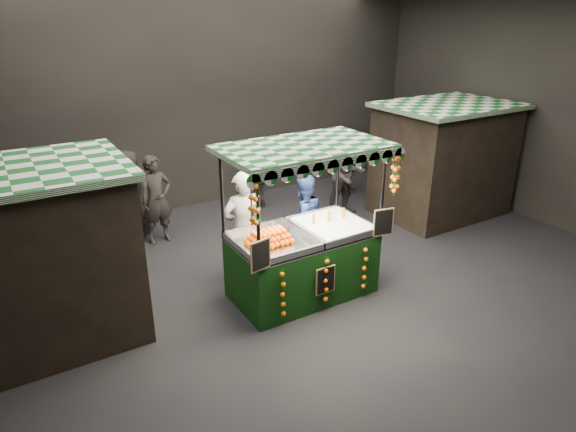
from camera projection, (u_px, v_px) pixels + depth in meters
ground at (323, 287)px, 8.76m from camera, size 12.00×12.00×0.00m
market_hall at (329, 92)px, 7.47m from camera, size 12.10×10.10×5.05m
neighbour_stall_left at (26, 259)px, 6.93m from camera, size 3.00×2.20×2.60m
neighbour_stall_right at (443, 159)px, 11.56m from camera, size 3.00×2.20×2.60m
juice_stall at (304, 251)px, 8.24m from camera, size 2.70×1.59×2.62m
vendor_grey at (243, 228)px, 8.61m from camera, size 0.76×0.52×2.05m
vendor_blue at (303, 220)px, 9.33m from camera, size 0.86×0.68×1.75m
shopper_0 at (156, 200)px, 10.17m from camera, size 0.72×0.52×1.86m
shopper_1 at (347, 175)px, 11.57m from camera, size 1.00×0.81×1.93m
shopper_2 at (258, 177)px, 12.01m from camera, size 0.97×0.84×1.57m
shopper_3 at (353, 162)px, 13.04m from camera, size 1.20×1.18×1.66m
shopper_4 at (130, 196)px, 10.28m from camera, size 1.11×1.08×1.93m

